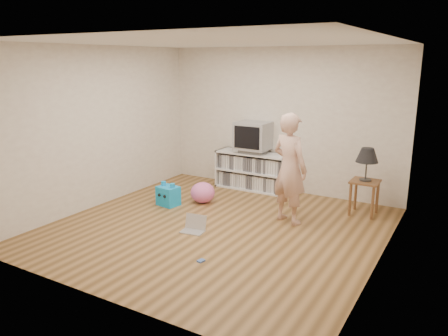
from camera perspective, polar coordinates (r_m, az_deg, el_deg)
name	(u,v)px	position (r m, az deg, el deg)	size (l,w,h in m)	color
ground	(217,228)	(6.40, -0.92, -7.79)	(4.50, 4.50, 0.00)	brown
walls	(217,139)	(6.04, -0.97, 3.74)	(4.52, 4.52, 2.60)	beige
ceiling	(216,42)	(5.95, -1.02, 16.17)	(4.50, 4.50, 0.01)	white
media_unit	(253,171)	(8.19, 3.83, -0.34)	(1.40, 0.45, 0.70)	white
dvd_deck	(253,151)	(8.09, 3.82, 2.27)	(0.45, 0.35, 0.07)	gray
crt_tv	(253,135)	(8.04, 3.84, 4.26)	(0.60, 0.53, 0.50)	#96969B
side_table	(365,189)	(7.14, 17.88, -2.61)	(0.42, 0.42, 0.55)	brown
table_lamp	(367,156)	(7.02, 18.20, 1.50)	(0.34, 0.34, 0.52)	#333333
person	(290,169)	(6.46, 8.57, -0.08)	(0.60, 0.39, 1.64)	#DDAB96
laptop	(194,227)	(6.28, -3.92, -7.66)	(0.35, 0.30, 0.22)	silver
playing_cards	(201,261)	(5.40, -3.02, -12.00)	(0.07, 0.09, 0.02)	#4A6FC7
plush_blue	(168,195)	(7.36, -7.30, -3.58)	(0.38, 0.33, 0.39)	#0D99EA
plush_pink	(203,193)	(7.44, -2.81, -3.22)	(0.41, 0.41, 0.35)	pink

